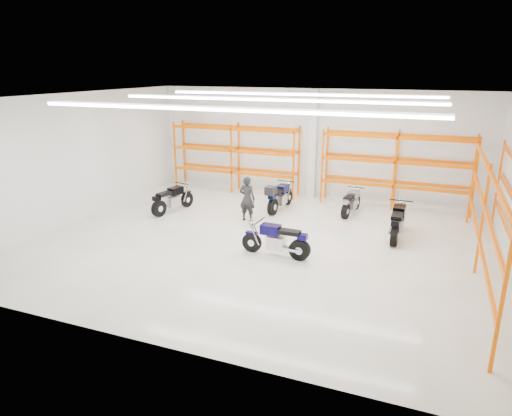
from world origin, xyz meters
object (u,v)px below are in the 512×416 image
at_px(motorcycle_back_c, 351,203).
at_px(structural_column, 313,144).
at_px(motorcycle_back_a, 171,200).
at_px(motorcycle_back_d, 397,223).
at_px(motorcycle_back_b, 279,197).
at_px(standing_man, 247,199).
at_px(motorcycle_main, 279,241).

distance_m(motorcycle_back_c, structural_column, 3.30).
relative_size(motorcycle_back_a, motorcycle_back_d, 0.91).
distance_m(motorcycle_back_d, structural_column, 5.74).
bearing_deg(motorcycle_back_c, motorcycle_back_a, -160.87).
bearing_deg(motorcycle_back_b, standing_man, -113.51).
distance_m(motorcycle_main, motorcycle_back_c, 4.96).
distance_m(motorcycle_back_d, standing_man, 5.19).
xyz_separation_m(motorcycle_back_a, standing_man, (3.09, 0.12, 0.34)).
distance_m(motorcycle_back_a, motorcycle_back_c, 6.80).
height_order(motorcycle_back_b, structural_column, structural_column).
distance_m(motorcycle_back_b, structural_column, 3.06).
bearing_deg(structural_column, motorcycle_main, -83.35).
xyz_separation_m(motorcycle_back_c, structural_column, (-2.02, 1.88, 1.81)).
bearing_deg(motorcycle_main, structural_column, 96.65).
distance_m(motorcycle_main, standing_man, 3.42).
height_order(motorcycle_back_b, motorcycle_back_c, motorcycle_back_b).
bearing_deg(standing_man, structural_column, -105.66).
bearing_deg(motorcycle_back_d, motorcycle_main, -137.70).
bearing_deg(motorcycle_back_d, motorcycle_back_c, 132.89).
xyz_separation_m(motorcycle_back_b, standing_man, (-0.67, -1.54, 0.28)).
bearing_deg(motorcycle_main, motorcycle_back_b, 108.61).
bearing_deg(structural_column, motorcycle_back_a, -136.95).
bearing_deg(motorcycle_main, motorcycle_back_c, 75.53).
bearing_deg(standing_man, motorcycle_back_d, -176.11).
bearing_deg(structural_column, motorcycle_back_b, -104.74).
height_order(motorcycle_back_a, standing_man, standing_man).
height_order(motorcycle_main, structural_column, structural_column).
bearing_deg(motorcycle_back_b, structural_column, 75.26).
height_order(motorcycle_back_a, motorcycle_back_d, motorcycle_back_d).
relative_size(motorcycle_back_a, motorcycle_back_b, 0.94).
xyz_separation_m(motorcycle_back_d, standing_man, (-5.18, -0.12, 0.29)).
relative_size(motorcycle_main, standing_man, 1.29).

